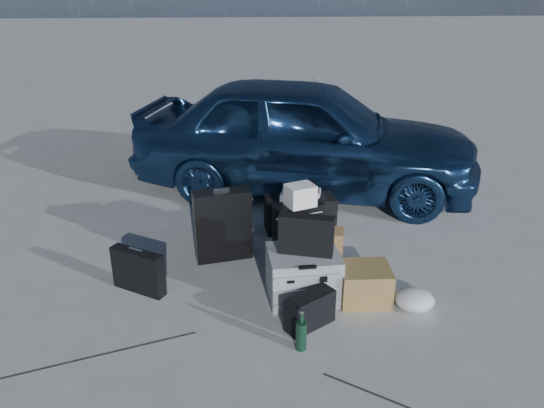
# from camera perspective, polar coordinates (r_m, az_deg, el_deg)

# --- Properties ---
(ground) EXTENTS (60.00, 60.00, 0.00)m
(ground) POSITION_cam_1_polar(r_m,az_deg,el_deg) (4.35, 0.81, -11.51)
(ground) COLOR #BABAB5
(ground) RESTS_ON ground
(car) EXTENTS (4.39, 2.68, 1.40)m
(car) POSITION_cam_1_polar(r_m,az_deg,el_deg) (6.48, 3.60, 7.42)
(car) COLOR navy
(car) RESTS_ON ground
(pelican_case) EXTENTS (0.60, 0.51, 0.42)m
(pelican_case) POSITION_cam_1_polar(r_m,az_deg,el_deg) (4.44, 3.37, -7.59)
(pelican_case) COLOR #A6A9AB
(pelican_case) RESTS_ON ground
(laptop_bag) EXTENTS (0.45, 0.22, 0.33)m
(laptop_bag) POSITION_cam_1_polar(r_m,az_deg,el_deg) (4.25, 3.70, -3.36)
(laptop_bag) COLOR black
(laptop_bag) RESTS_ON pelican_case
(briefcase) EXTENTS (0.48, 0.35, 0.38)m
(briefcase) POSITION_cam_1_polar(r_m,az_deg,el_deg) (4.65, -14.21, -7.00)
(briefcase) COLOR black
(briefcase) RESTS_ON ground
(suitcase_left) EXTENTS (0.55, 0.29, 0.68)m
(suitcase_left) POSITION_cam_1_polar(r_m,az_deg,el_deg) (4.97, -5.32, -2.26)
(suitcase_left) COLOR black
(suitcase_left) RESTS_ON ground
(suitcase_right) EXTENTS (0.49, 0.30, 0.55)m
(suitcase_right) POSITION_cam_1_polar(r_m,az_deg,el_deg) (4.98, 2.83, -3.00)
(suitcase_right) COLOR black
(suitcase_right) RESTS_ON ground
(white_carton) EXTENTS (0.30, 0.28, 0.20)m
(white_carton) POSITION_cam_1_polar(r_m,az_deg,el_deg) (4.81, 3.07, 0.94)
(white_carton) COLOR white
(white_carton) RESTS_ON suitcase_right
(duffel_bag) EXTENTS (0.75, 0.37, 0.36)m
(duffel_bag) POSITION_cam_1_polar(r_m,az_deg,el_deg) (5.58, 3.03, -0.99)
(duffel_bag) COLOR black
(duffel_bag) RESTS_ON ground
(flat_box_white) EXTENTS (0.45, 0.38, 0.07)m
(flat_box_white) POSITION_cam_1_polar(r_m,az_deg,el_deg) (5.49, 3.09, 1.01)
(flat_box_white) COLOR white
(flat_box_white) RESTS_ON duffel_bag
(flat_box_black) EXTENTS (0.35, 0.29, 0.07)m
(flat_box_black) POSITION_cam_1_polar(r_m,az_deg,el_deg) (5.47, 3.21, 1.68)
(flat_box_black) COLOR black
(flat_box_black) RESTS_ON flat_box_white
(kraft_bag) EXTENTS (0.36, 0.26, 0.43)m
(kraft_bag) POSITION_cam_1_polar(r_m,az_deg,el_deg) (4.79, 5.68, -5.09)
(kraft_bag) COLOR #A67848
(kraft_bag) RESTS_ON ground
(cardboard_box) EXTENTS (0.41, 0.36, 0.31)m
(cardboard_box) POSITION_cam_1_polar(r_m,az_deg,el_deg) (4.48, 9.90, -8.47)
(cardboard_box) COLOR #9C7C44
(cardboard_box) RESTS_ON ground
(plastic_bag) EXTENTS (0.38, 0.34, 0.18)m
(plastic_bag) POSITION_cam_1_polar(r_m,az_deg,el_deg) (4.49, 15.04, -9.90)
(plastic_bag) COLOR silver
(plastic_bag) RESTS_ON ground
(messenger_bag) EXTENTS (0.41, 0.35, 0.28)m
(messenger_bag) POSITION_cam_1_polar(r_m,az_deg,el_deg) (4.14, 4.12, -11.35)
(messenger_bag) COLOR black
(messenger_bag) RESTS_ON ground
(green_bottle) EXTENTS (0.09, 0.09, 0.31)m
(green_bottle) POSITION_cam_1_polar(r_m,az_deg,el_deg) (3.90, 3.18, -13.47)
(green_bottle) COLOR black
(green_bottle) RESTS_ON ground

